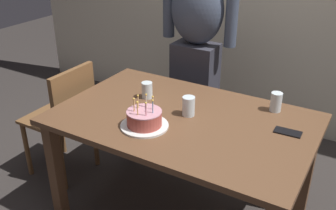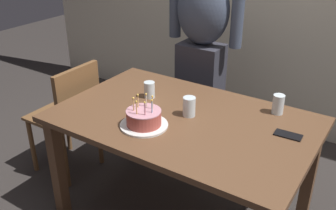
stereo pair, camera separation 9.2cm
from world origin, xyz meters
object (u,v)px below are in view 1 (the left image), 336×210
(water_glass_near, at_px, (147,90))
(water_glass_far, at_px, (276,102))
(birthday_cake, at_px, (144,119))
(dining_chair, at_px, (66,114))
(water_glass_side, at_px, (189,106))
(person_man_bearded, at_px, (196,50))
(cell_phone, at_px, (288,132))

(water_glass_near, distance_m, water_glass_far, 0.80)
(birthday_cake, height_order, dining_chair, birthday_cake)
(birthday_cake, xyz_separation_m, water_glass_side, (0.15, 0.25, 0.01))
(person_man_bearded, xyz_separation_m, dining_chair, (-0.63, -0.81, -0.36))
(water_glass_side, bearing_deg, water_glass_near, 167.17)
(water_glass_near, relative_size, water_glass_side, 0.90)
(water_glass_side, bearing_deg, dining_chair, -176.84)
(dining_chair, bearing_deg, water_glass_side, 93.16)
(dining_chair, bearing_deg, water_glass_far, 104.81)
(person_man_bearded, relative_size, dining_chair, 1.90)
(water_glass_side, bearing_deg, water_glass_far, 36.43)
(water_glass_side, xyz_separation_m, cell_phone, (0.56, 0.09, -0.05))
(birthday_cake, relative_size, water_glass_side, 2.32)
(birthday_cake, relative_size, person_man_bearded, 0.16)
(cell_phone, bearing_deg, water_glass_far, 119.19)
(birthday_cake, xyz_separation_m, cell_phone, (0.71, 0.34, -0.04))
(birthday_cake, height_order, water_glass_side, birthday_cake)
(birthday_cake, distance_m, dining_chair, 0.88)
(cell_phone, height_order, dining_chair, dining_chair)
(person_man_bearded, height_order, dining_chair, person_man_bearded)
(birthday_cake, height_order, water_glass_near, birthday_cake)
(birthday_cake, bearing_deg, water_glass_near, 121.02)
(water_glass_near, distance_m, water_glass_side, 0.35)
(water_glass_near, relative_size, water_glass_far, 0.89)
(cell_phone, bearing_deg, person_man_bearded, 141.00)
(birthday_cake, distance_m, water_glass_near, 0.38)
(person_man_bearded, bearing_deg, cell_phone, 143.43)
(water_glass_far, relative_size, cell_phone, 0.82)
(water_glass_side, relative_size, cell_phone, 0.81)
(water_glass_near, distance_m, cell_phone, 0.91)
(water_glass_near, xyz_separation_m, dining_chair, (-0.62, -0.13, -0.28))
(water_glass_side, distance_m, cell_phone, 0.57)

